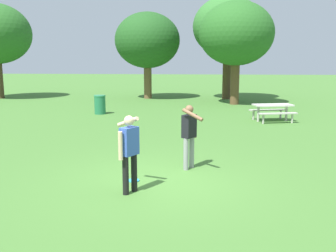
{
  "coord_description": "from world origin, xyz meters",
  "views": [
    {
      "loc": [
        0.89,
        -8.21,
        2.78
      ],
      "look_at": [
        0.01,
        1.65,
        1.0
      ],
      "focal_mm": 40.13,
      "sensor_mm": 36.0,
      "label": 1
    }
  ],
  "objects_px": {
    "tree_far_right": "(228,27)",
    "tree_broad_center": "(147,41)",
    "trash_can_beside_table": "(100,105)",
    "person_catcher": "(129,148)",
    "tree_slender_mid": "(236,34)",
    "picnic_table_near": "(273,109)",
    "frisbee": "(134,180)",
    "person_thrower": "(189,132)"
  },
  "relations": [
    {
      "from": "tree_broad_center",
      "to": "trash_can_beside_table",
      "type": "bearing_deg",
      "value": -99.9
    },
    {
      "from": "person_catcher",
      "to": "tree_broad_center",
      "type": "xyz_separation_m",
      "value": [
        -2.29,
        18.89,
        3.04
      ]
    },
    {
      "from": "person_thrower",
      "to": "picnic_table_near",
      "type": "relative_size",
      "value": 0.83
    },
    {
      "from": "trash_can_beside_table",
      "to": "picnic_table_near",
      "type": "bearing_deg",
      "value": -10.63
    },
    {
      "from": "tree_slender_mid",
      "to": "picnic_table_near",
      "type": "bearing_deg",
      "value": -79.62
    },
    {
      "from": "picnic_table_near",
      "to": "trash_can_beside_table",
      "type": "relative_size",
      "value": 2.07
    },
    {
      "from": "person_thrower",
      "to": "tree_slender_mid",
      "type": "relative_size",
      "value": 0.27
    },
    {
      "from": "tree_slender_mid",
      "to": "frisbee",
      "type": "bearing_deg",
      "value": -103.24
    },
    {
      "from": "trash_can_beside_table",
      "to": "tree_slender_mid",
      "type": "bearing_deg",
      "value": 33.66
    },
    {
      "from": "trash_can_beside_table",
      "to": "person_thrower",
      "type": "bearing_deg",
      "value": -62.45
    },
    {
      "from": "person_catcher",
      "to": "person_thrower",
      "type": "bearing_deg",
      "value": 57.26
    },
    {
      "from": "frisbee",
      "to": "trash_can_beside_table",
      "type": "relative_size",
      "value": 0.27
    },
    {
      "from": "person_thrower",
      "to": "tree_broad_center",
      "type": "height_order",
      "value": "tree_broad_center"
    },
    {
      "from": "picnic_table_near",
      "to": "tree_broad_center",
      "type": "height_order",
      "value": "tree_broad_center"
    },
    {
      "from": "tree_slender_mid",
      "to": "trash_can_beside_table",
      "type": "bearing_deg",
      "value": -146.34
    },
    {
      "from": "tree_slender_mid",
      "to": "tree_broad_center",
      "type": "bearing_deg",
      "value": 152.67
    },
    {
      "from": "picnic_table_near",
      "to": "trash_can_beside_table",
      "type": "bearing_deg",
      "value": 169.37
    },
    {
      "from": "person_thrower",
      "to": "trash_can_beside_table",
      "type": "xyz_separation_m",
      "value": [
        -4.84,
        9.28,
        -0.48
      ]
    },
    {
      "from": "person_catcher",
      "to": "tree_far_right",
      "type": "bearing_deg",
      "value": 80.45
    },
    {
      "from": "trash_can_beside_table",
      "to": "tree_far_right",
      "type": "distance_m",
      "value": 11.36
    },
    {
      "from": "tree_slender_mid",
      "to": "person_thrower",
      "type": "bearing_deg",
      "value": -99.38
    },
    {
      "from": "tree_broad_center",
      "to": "person_catcher",
      "type": "bearing_deg",
      "value": -83.08
    },
    {
      "from": "tree_broad_center",
      "to": "tree_slender_mid",
      "type": "relative_size",
      "value": 0.96
    },
    {
      "from": "person_catcher",
      "to": "picnic_table_near",
      "type": "height_order",
      "value": "person_catcher"
    },
    {
      "from": "tree_far_right",
      "to": "tree_broad_center",
      "type": "bearing_deg",
      "value": -178.45
    },
    {
      "from": "person_catcher",
      "to": "frisbee",
      "type": "height_order",
      "value": "person_catcher"
    },
    {
      "from": "person_thrower",
      "to": "trash_can_beside_table",
      "type": "height_order",
      "value": "person_thrower"
    },
    {
      "from": "frisbee",
      "to": "tree_broad_center",
      "type": "bearing_deg",
      "value": 97.05
    },
    {
      "from": "person_catcher",
      "to": "tree_slender_mid",
      "type": "height_order",
      "value": "tree_slender_mid"
    },
    {
      "from": "trash_can_beside_table",
      "to": "tree_broad_center",
      "type": "bearing_deg",
      "value": 80.1
    },
    {
      "from": "tree_broad_center",
      "to": "tree_far_right",
      "type": "xyz_separation_m",
      "value": [
        5.5,
        0.15,
        0.89
      ]
    },
    {
      "from": "picnic_table_near",
      "to": "frisbee",
      "type": "bearing_deg",
      "value": -118.18
    },
    {
      "from": "person_catcher",
      "to": "tree_far_right",
      "type": "relative_size",
      "value": 0.24
    },
    {
      "from": "person_thrower",
      "to": "tree_far_right",
      "type": "distance_m",
      "value": 17.75
    },
    {
      "from": "picnic_table_near",
      "to": "tree_far_right",
      "type": "xyz_separation_m",
      "value": [
        -1.46,
        9.48,
        4.33
      ]
    },
    {
      "from": "person_thrower",
      "to": "trash_can_beside_table",
      "type": "relative_size",
      "value": 1.71
    },
    {
      "from": "person_thrower",
      "to": "picnic_table_near",
      "type": "xyz_separation_m",
      "value": [
        3.48,
        7.72,
        -0.4
      ]
    },
    {
      "from": "trash_can_beside_table",
      "to": "person_catcher",
      "type": "bearing_deg",
      "value": -71.85
    },
    {
      "from": "tree_broad_center",
      "to": "tree_far_right",
      "type": "bearing_deg",
      "value": 1.55
    },
    {
      "from": "trash_can_beside_table",
      "to": "tree_far_right",
      "type": "bearing_deg",
      "value": 49.11
    },
    {
      "from": "person_catcher",
      "to": "picnic_table_near",
      "type": "bearing_deg",
      "value": 63.98
    },
    {
      "from": "person_catcher",
      "to": "tree_broad_center",
      "type": "bearing_deg",
      "value": 96.92
    }
  ]
}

